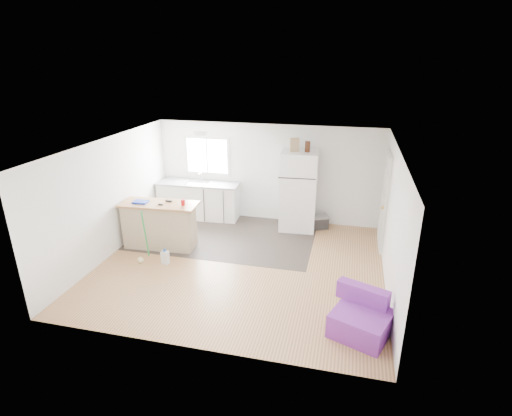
{
  "coord_description": "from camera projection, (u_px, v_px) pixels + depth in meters",
  "views": [
    {
      "loc": [
        1.94,
        -6.76,
        3.91
      ],
      "look_at": [
        0.14,
        0.7,
        0.96
      ],
      "focal_mm": 28.0,
      "sensor_mm": 36.0,
      "label": 1
    }
  ],
  "objects": [
    {
      "name": "refrigerator",
      "position": [
        298.0,
        191.0,
        9.34
      ],
      "size": [
        0.88,
        0.84,
        1.88
      ],
      "rotation": [
        0.0,
        0.0,
        0.07
      ],
      "color": "white",
      "rests_on": "floor"
    },
    {
      "name": "ceiling_fixture",
      "position": [
        200.0,
        133.0,
        8.46
      ],
      "size": [
        0.3,
        0.3,
        0.07
      ],
      "primitive_type": "cylinder",
      "color": "white",
      "rests_on": "ceiling"
    },
    {
      "name": "interior_door",
      "position": [
        384.0,
        202.0,
        8.4
      ],
      "size": [
        0.11,
        0.92,
        2.1
      ],
      "color": "white",
      "rests_on": "right_wall"
    },
    {
      "name": "vinyl_zone",
      "position": [
        225.0,
        235.0,
        9.25
      ],
      "size": [
        4.05,
        2.5,
        0.0
      ],
      "primitive_type": "cube",
      "color": "#352D27",
      "rests_on": "floor"
    },
    {
      "name": "purple_seat",
      "position": [
        361.0,
        319.0,
        5.94
      ],
      "size": [
        1.01,
        1.01,
        0.65
      ],
      "rotation": [
        0.0,
        0.0,
        -0.38
      ],
      "color": "purple",
      "rests_on": "floor"
    },
    {
      "name": "cleaner_jug",
      "position": [
        165.0,
        257.0,
        7.95
      ],
      "size": [
        0.15,
        0.11,
        0.32
      ],
      "rotation": [
        0.0,
        0.0,
        -0.06
      ],
      "color": "white",
      "rests_on": "floor"
    },
    {
      "name": "mop",
      "position": [
        142.0,
        252.0,
        7.98
      ],
      "size": [
        0.23,
        0.32,
        1.15
      ],
      "rotation": [
        0.0,
        0.0,
        0.33
      ],
      "color": "green",
      "rests_on": "floor"
    },
    {
      "name": "cardboard_box",
      "position": [
        294.0,
        145.0,
        8.95
      ],
      "size": [
        0.22,
        0.16,
        0.3
      ],
      "primitive_type": "cube",
      "rotation": [
        0.0,
        0.0,
        0.31
      ],
      "color": "#9F7D5B",
      "rests_on": "refrigerator"
    },
    {
      "name": "blue_tray",
      "position": [
        141.0,
        202.0,
        8.39
      ],
      "size": [
        0.31,
        0.23,
        0.04
      ],
      "primitive_type": "cube",
      "rotation": [
        0.0,
        0.0,
        0.04
      ],
      "color": "#122DAD",
      "rests_on": "peninsula"
    },
    {
      "name": "room",
      "position": [
        240.0,
        209.0,
        7.53
      ],
      "size": [
        5.51,
        5.01,
        2.41
      ],
      "color": "#92643D",
      "rests_on": "ground"
    },
    {
      "name": "cooler",
      "position": [
        319.0,
        222.0,
        9.59
      ],
      "size": [
        0.51,
        0.44,
        0.33
      ],
      "rotation": [
        0.0,
        0.0,
        0.43
      ],
      "color": "#2B2B2D",
      "rests_on": "floor"
    },
    {
      "name": "red_cup",
      "position": [
        183.0,
        202.0,
        8.24
      ],
      "size": [
        0.09,
        0.09,
        0.12
      ],
      "primitive_type": "cylinder",
      "rotation": [
        0.0,
        0.0,
        -0.11
      ],
      "color": "red",
      "rests_on": "peninsula"
    },
    {
      "name": "peninsula",
      "position": [
        160.0,
        225.0,
        8.55
      ],
      "size": [
        1.67,
        0.72,
        1.0
      ],
      "rotation": [
        0.0,
        0.0,
        0.06
      ],
      "color": "tan",
      "rests_on": "floor"
    },
    {
      "name": "bottle_right",
      "position": [
        309.0,
        147.0,
        8.87
      ],
      "size": [
        0.07,
        0.07,
        0.25
      ],
      "primitive_type": "cylinder",
      "rotation": [
        0.0,
        0.0,
        0.02
      ],
      "color": "#39180A",
      "rests_on": "refrigerator"
    },
    {
      "name": "bottle_left",
      "position": [
        306.0,
        147.0,
        8.89
      ],
      "size": [
        0.09,
        0.09,
        0.25
      ],
      "primitive_type": "cylinder",
      "rotation": [
        0.0,
        0.0,
        0.37
      ],
      "color": "#39180A",
      "rests_on": "refrigerator"
    },
    {
      "name": "tool_b",
      "position": [
        161.0,
        204.0,
        8.26
      ],
      "size": [
        0.1,
        0.05,
        0.03
      ],
      "primitive_type": "cube",
      "rotation": [
        0.0,
        0.0,
        -0.09
      ],
      "color": "black",
      "rests_on": "peninsula"
    },
    {
      "name": "tool_a",
      "position": [
        169.0,
        201.0,
        8.45
      ],
      "size": [
        0.15,
        0.07,
        0.03
      ],
      "primitive_type": "cube",
      "rotation": [
        0.0,
        0.0,
        -0.18
      ],
      "color": "black",
      "rests_on": "peninsula"
    },
    {
      "name": "window",
      "position": [
        207.0,
        156.0,
        10.0
      ],
      "size": [
        1.18,
        0.06,
        0.98
      ],
      "color": "white",
      "rests_on": "back_wall"
    },
    {
      "name": "kitchen_cabinets",
      "position": [
        199.0,
        200.0,
        10.14
      ],
      "size": [
        2.1,
        0.74,
        1.21
      ],
      "rotation": [
        0.0,
        0.0,
        0.05
      ],
      "color": "white",
      "rests_on": "floor"
    }
  ]
}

